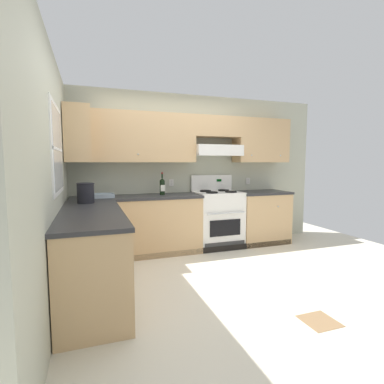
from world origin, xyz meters
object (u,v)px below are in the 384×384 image
at_px(paper_towel_roll, 86,194).
at_px(bowl, 101,196).
at_px(bucket, 86,193).
at_px(stove, 218,218).
at_px(wine_bottle, 162,186).

bearing_deg(paper_towel_roll, bowl, 8.33).
xyz_separation_m(bowl, bucket, (-0.21, -0.55, 0.11)).
relative_size(stove, wine_bottle, 3.39).
relative_size(wine_bottle, paper_towel_roll, 2.82).
relative_size(stove, bucket, 4.73).
bearing_deg(paper_towel_roll, bucket, -90.43).
height_order(wine_bottle, bowl, wine_bottle).
distance_m(wine_bottle, bowl, 0.94).
bearing_deg(bucket, bowl, 69.59).
relative_size(bowl, paper_towel_roll, 2.91).
xyz_separation_m(bowl, paper_towel_roll, (-0.20, -0.03, 0.04)).
bearing_deg(wine_bottle, bucket, -150.90).
xyz_separation_m(stove, bowl, (-1.87, -0.03, 0.45)).
bearing_deg(paper_towel_roll, stove, 1.55).
height_order(stove, wine_bottle, wine_bottle).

